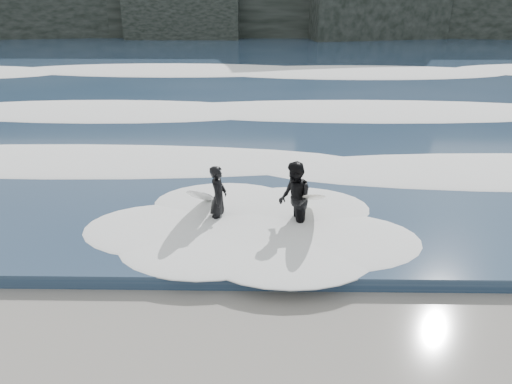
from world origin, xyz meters
TOP-DOWN VIEW (x-y plane):
  - sea at (0.00, 29.00)m, footprint 90.00×52.00m
  - foam_near at (0.00, 9.00)m, footprint 60.00×3.20m
  - foam_mid at (0.00, 16.00)m, footprint 60.00×4.00m
  - foam_far at (0.00, 25.00)m, footprint 60.00×4.80m
  - surfer_left at (-1.86, 5.57)m, footprint 0.99×1.82m
  - surfer_right at (0.01, 5.30)m, footprint 1.12×1.84m

SIDE VIEW (x-z plane):
  - sea at x=0.00m, z-range 0.00..0.30m
  - foam_near at x=0.00m, z-range 0.30..0.50m
  - foam_mid at x=0.00m, z-range 0.30..0.54m
  - foam_far at x=0.00m, z-range 0.30..0.60m
  - surfer_left at x=-1.86m, z-range 0.01..1.58m
  - surfer_right at x=0.01m, z-range 0.01..1.76m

